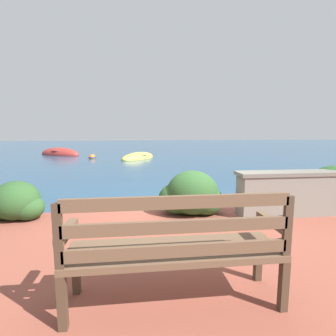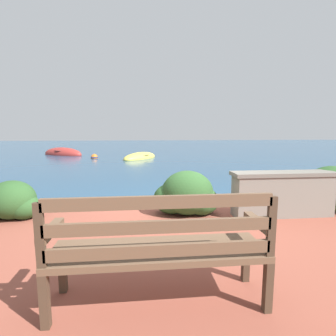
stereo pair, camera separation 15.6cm
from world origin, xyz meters
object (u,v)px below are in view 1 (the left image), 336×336
at_px(park_bench, 175,247).
at_px(rowboat_nearest, 138,158).
at_px(rowboat_mid, 60,154).
at_px(mooring_buoy, 92,157).

distance_m(park_bench, rowboat_nearest, 13.27).
relative_size(park_bench, rowboat_nearest, 0.56).
relative_size(rowboat_nearest, rowboat_mid, 0.94).
height_order(park_bench, rowboat_nearest, park_bench).
relative_size(park_bench, mooring_buoy, 4.08).
xyz_separation_m(park_bench, rowboat_mid, (-5.24, 15.91, -0.63)).
distance_m(park_bench, rowboat_mid, 16.76).
height_order(rowboat_mid, mooring_buoy, rowboat_mid).
bearing_deg(mooring_buoy, rowboat_mid, 136.66).
height_order(park_bench, rowboat_mid, park_bench).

